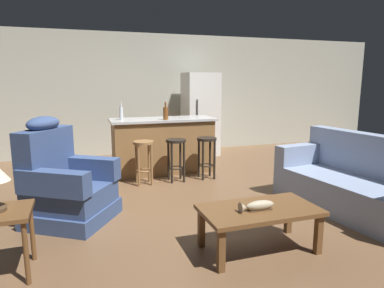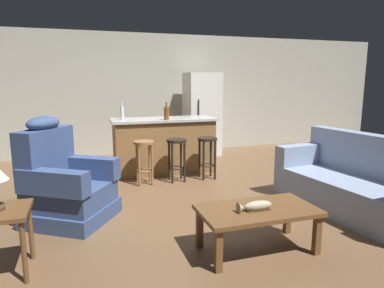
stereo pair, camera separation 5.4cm
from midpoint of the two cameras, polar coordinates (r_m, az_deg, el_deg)
name	(u,v)px [view 2 (the right image)]	position (r m, az deg, el deg)	size (l,w,h in m)	color
ground_plane	(186,195)	(4.88, -0.62, -8.51)	(12.00, 12.00, 0.00)	brown
back_wall	(145,94)	(7.66, -7.65, 8.22)	(12.00, 0.05, 2.60)	#B2B2A3
coffee_table	(257,214)	(3.33, 11.33, -11.35)	(1.10, 0.60, 0.42)	brown
fish_figurine	(255,206)	(3.23, 10.91, -10.15)	(0.34, 0.10, 0.10)	#4C3823
couch	(355,184)	(4.68, 25.88, -6.09)	(1.07, 1.99, 0.94)	#8493B2
recliner_near_lamp	(64,184)	(4.19, -20.17, -6.33)	(1.16, 1.16, 1.20)	#384C7A
kitchen_island	(164,145)	(6.02, -4.44, -0.18)	(1.80, 0.70, 0.95)	olive
bar_stool_left	(144,154)	(5.33, -7.68, -1.72)	(0.32, 0.32, 0.68)	olive
bar_stool_middle	(177,152)	(5.44, -2.28, -1.38)	(0.32, 0.32, 0.68)	black
bar_stool_right	(207,150)	(5.60, 2.85, -1.05)	(0.32, 0.32, 0.68)	black
refrigerator	(202,114)	(7.43, 1.87, 4.99)	(0.70, 0.69, 1.76)	white
bottle_tall_green	(166,113)	(5.73, -4.02, 5.17)	(0.09, 0.09, 0.30)	brown
bottle_short_amber	(122,113)	(5.83, -11.31, 5.09)	(0.06, 0.06, 0.30)	silver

